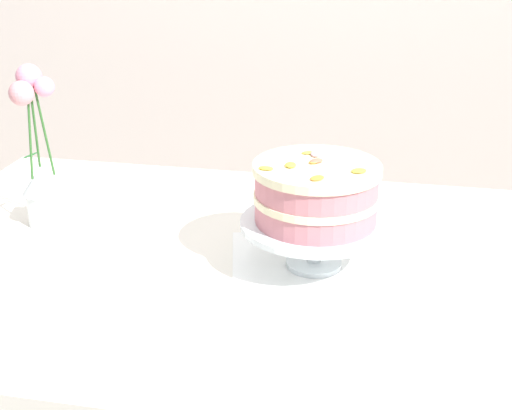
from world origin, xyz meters
The scene contains 5 objects.
dining_table centered at (0.00, -0.02, 0.65)m, with size 1.40×1.00×0.74m.
linen_napkin centered at (0.20, -0.01, 0.74)m, with size 0.32×0.32×0.00m, color white.
cake_stand centered at (0.20, -0.01, 0.82)m, with size 0.29×0.29×0.10m.
layer_cake centered at (0.20, -0.01, 0.90)m, with size 0.24×0.24×0.12m.
flower_vase centered at (-0.42, 0.08, 0.89)m, with size 0.09×0.10×0.36m.
Camera 1 is at (0.33, -1.27, 1.40)m, focal length 50.33 mm.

